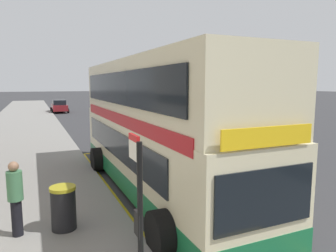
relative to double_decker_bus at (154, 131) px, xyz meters
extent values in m
plane|color=#333335|center=(2.46, 24.08, -2.06)|extent=(260.00, 260.00, 0.00)
cube|color=gray|center=(-4.54, 24.08, -1.99)|extent=(6.00, 76.00, 0.14)
cube|color=beige|center=(0.01, 0.01, -0.71)|extent=(2.47, 10.97, 2.30)
cube|color=beige|center=(0.01, 0.01, 1.39)|extent=(2.45, 10.75, 1.90)
cube|color=#196B3D|center=(0.01, 0.01, -1.56)|extent=(2.49, 10.99, 0.60)
cube|color=#B2191E|center=(0.01, 0.01, 0.46)|extent=(2.50, 10.09, 0.36)
cube|color=black|center=(-1.25, 0.41, -0.41)|extent=(0.04, 8.77, 0.90)
cube|color=black|center=(-1.25, 0.01, 1.44)|extent=(0.04, 9.65, 1.00)
cube|color=black|center=(0.01, -5.49, -0.46)|extent=(2.18, 0.04, 1.10)
cube|color=yellow|center=(0.01, -5.49, 0.66)|extent=(1.98, 0.04, 0.36)
cylinder|color=black|center=(-1.32, -3.94, -1.56)|extent=(0.56, 1.00, 1.00)
cylinder|color=black|center=(1.33, -3.94, -1.56)|extent=(0.56, 1.00, 1.00)
cylinder|color=black|center=(-1.32, 3.03, -1.56)|extent=(0.56, 1.00, 1.00)
cylinder|color=black|center=(1.33, 3.03, -1.56)|extent=(0.56, 1.00, 1.00)
cube|color=gold|center=(-1.46, -0.34, -2.06)|extent=(0.16, 13.88, 0.01)
cube|color=gold|center=(1.53, -0.34, -2.06)|extent=(0.16, 13.88, 0.01)
cube|color=gold|center=(0.03, 6.52, -2.06)|extent=(3.15, 0.16, 0.01)
cylinder|color=black|center=(-2.31, -5.32, -0.61)|extent=(0.09, 0.09, 2.64)
cube|color=silver|center=(-2.31, -5.07, 0.53)|extent=(0.05, 0.42, 0.30)
cube|color=red|center=(-2.31, -5.07, 0.73)|extent=(0.05, 0.42, 0.10)
cube|color=black|center=(-2.31, -5.22, -0.62)|extent=(0.06, 0.28, 0.40)
cube|color=maroon|center=(-0.63, 31.98, -1.40)|extent=(1.76, 4.20, 0.72)
cube|color=black|center=(-0.63, 31.88, -0.74)|extent=(1.52, 1.90, 0.60)
cylinder|color=black|center=(-1.57, 33.28, -1.76)|extent=(0.22, 0.60, 0.60)
cylinder|color=black|center=(0.30, 33.28, -1.76)|extent=(0.22, 0.60, 0.60)
cylinder|color=black|center=(-1.57, 30.67, -1.76)|extent=(0.22, 0.60, 0.60)
cylinder|color=black|center=(0.30, 30.67, -1.76)|extent=(0.22, 0.60, 0.60)
cube|color=#B2B5BA|center=(7.28, 27.21, -1.40)|extent=(1.76, 4.20, 0.72)
cube|color=black|center=(7.28, 27.11, -0.74)|extent=(1.52, 1.90, 0.60)
cylinder|color=black|center=(6.35, 28.51, -1.76)|extent=(0.22, 0.60, 0.60)
cylinder|color=black|center=(8.22, 28.51, -1.76)|extent=(0.22, 0.60, 0.60)
cylinder|color=black|center=(6.35, 25.91, -1.76)|extent=(0.22, 0.60, 0.60)
cylinder|color=black|center=(8.22, 25.91, -1.76)|extent=(0.22, 0.60, 0.60)
cylinder|color=black|center=(-4.20, -2.03, -1.50)|extent=(0.24, 0.24, 0.86)
cylinder|color=#3F724C|center=(-4.20, -2.03, -0.73)|extent=(0.34, 0.34, 0.68)
sphere|color=#8C664C|center=(-4.20, -2.03, -0.28)|extent=(0.23, 0.23, 0.23)
cylinder|color=black|center=(-3.18, -2.12, -1.43)|extent=(0.58, 0.58, 0.98)
cylinder|color=#A5991E|center=(-3.18, -2.12, -0.90)|extent=(0.61, 0.61, 0.08)
camera|label=1|loc=(-3.72, -9.59, 1.56)|focal=32.81mm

